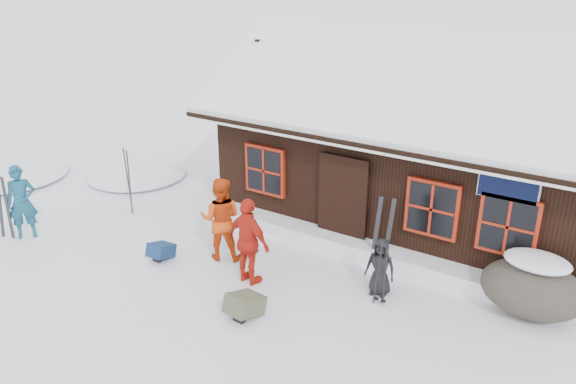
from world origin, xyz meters
name	(u,v)px	position (x,y,z in m)	size (l,w,h in m)	color
ground	(240,284)	(0.00, 0.00, 0.00)	(120.00, 120.00, 0.00)	white
mountain_hut	(417,151)	(1.50, 4.98, 1.58)	(8.90, 6.09, 4.42)	black
snow_drift	(363,249)	(1.50, 2.25, 0.17)	(7.60, 0.60, 0.35)	white
snow_mounds	(361,267)	(1.65, 1.86, 0.00)	(20.60, 13.20, 0.48)	white
skier_teal	(22,202)	(-5.22, -0.99, 0.84)	(0.61, 0.40, 1.68)	navy
skier_orange_left	(221,219)	(-0.94, 0.65, 0.88)	(0.86, 0.67, 1.77)	#CF3E0E
skier_orange_right	(249,242)	(0.11, 0.17, 0.86)	(1.01, 0.42, 1.73)	red
skier_crouched	(380,267)	(2.36, 1.15, 0.56)	(0.55, 0.36, 1.13)	black
boulder	(533,287)	(4.83, 2.01, 0.52)	(1.75, 1.31, 1.03)	#433E36
ski_pair_left	(4,208)	(-5.50, -1.25, 0.73)	(0.49, 0.12, 1.56)	black
ski_pair_mid	(129,182)	(-4.36, 1.29, 0.76)	(0.38, 0.26, 1.63)	black
ski_pair_right	(383,232)	(1.93, 2.20, 0.71)	(0.42, 0.21, 1.52)	black
ski_poles	(381,274)	(2.52, 0.85, 0.61)	(0.23, 0.11, 1.30)	black
backpack_blue	(161,253)	(-1.95, -0.10, 0.14)	(0.38, 0.51, 0.28)	navy
backpack_olive	(245,308)	(0.72, -0.79, 0.17)	(0.46, 0.62, 0.33)	#4A4B36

